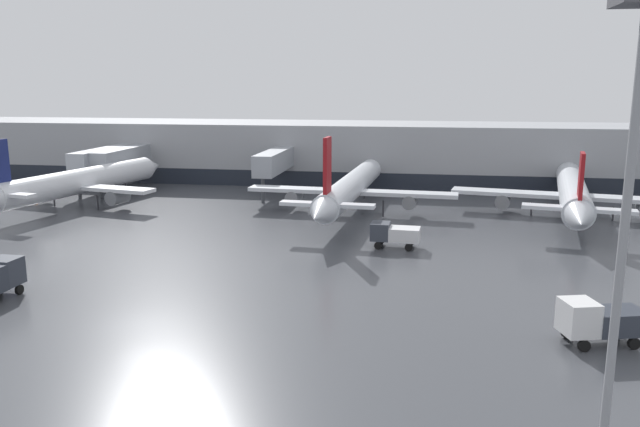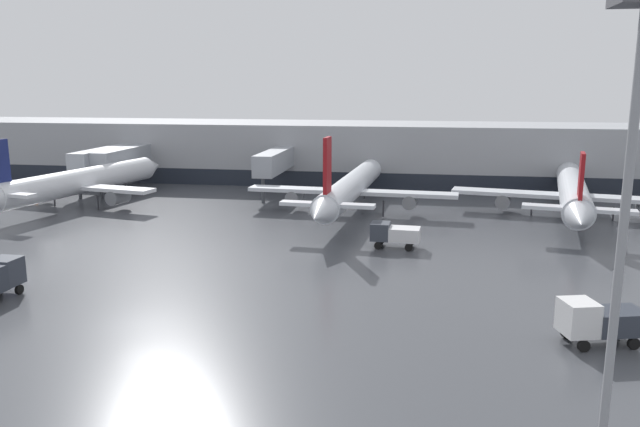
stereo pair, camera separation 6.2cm
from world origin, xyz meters
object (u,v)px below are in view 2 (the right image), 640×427
(parked_jet_3, at_px, (573,192))
(apron_light_mast_1, at_px, (636,106))
(parked_jet_1, at_px, (78,182))
(service_truck_1, at_px, (599,320))
(service_truck_0, at_px, (394,233))
(parked_jet_0, at_px, (351,187))
(traffic_cone_3, at_px, (37,202))

(parked_jet_3, distance_m, apron_light_mast_1, 55.07)
(parked_jet_1, height_order, service_truck_1, parked_jet_1)
(parked_jet_3, height_order, service_truck_1, parked_jet_3)
(apron_light_mast_1, bearing_deg, service_truck_1, 75.88)
(parked_jet_1, bearing_deg, parked_jet_3, -75.19)
(parked_jet_3, bearing_deg, service_truck_0, 141.73)
(parked_jet_0, xyz_separation_m, service_truck_1, (18.69, -34.73, -1.67))
(parked_jet_0, height_order, apron_light_mast_1, apron_light_mast_1)
(parked_jet_3, height_order, traffic_cone_3, parked_jet_3)
(parked_jet_1, distance_m, service_truck_1, 61.98)
(parked_jet_3, xyz_separation_m, service_truck_0, (-19.24, -17.22, -1.54))
(parked_jet_3, relative_size, traffic_cone_3, 62.42)
(traffic_cone_3, bearing_deg, parked_jet_1, -7.24)
(parked_jet_3, bearing_deg, service_truck_1, -179.79)
(service_truck_1, bearing_deg, apron_light_mast_1, 59.88)
(service_truck_0, xyz_separation_m, apron_light_mast_1, (8.95, -35.69, 12.81))
(parked_jet_0, height_order, service_truck_1, parked_jet_0)
(service_truck_0, bearing_deg, parked_jet_0, -65.22)
(parked_jet_1, relative_size, apron_light_mast_1, 1.89)
(traffic_cone_3, bearing_deg, service_truck_1, -30.15)
(service_truck_1, bearing_deg, parked_jet_0, -77.70)
(parked_jet_0, xyz_separation_m, parked_jet_1, (-33.57, -1.46, -0.06))
(parked_jet_1, distance_m, apron_light_mast_1, 69.66)
(parked_jet_0, height_order, service_truck_0, parked_jet_0)
(apron_light_mast_1, bearing_deg, parked_jet_1, 134.64)
(apron_light_mast_1, bearing_deg, parked_jet_0, 106.32)
(parked_jet_3, bearing_deg, parked_jet_0, 105.63)
(traffic_cone_3, height_order, apron_light_mast_1, apron_light_mast_1)
(parked_jet_0, distance_m, service_truck_1, 39.48)
(parked_jet_3, relative_size, service_truck_0, 8.08)
(parked_jet_0, bearing_deg, service_truck_0, -155.03)
(parked_jet_3, height_order, apron_light_mast_1, apron_light_mast_1)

